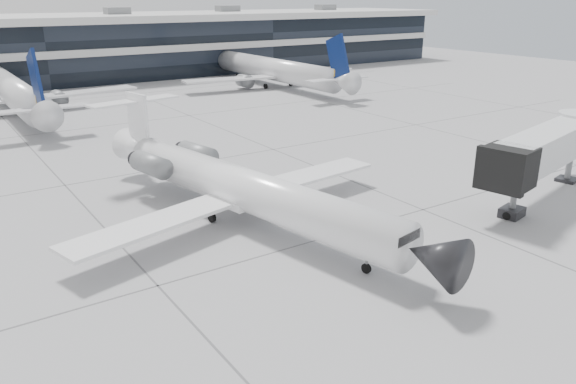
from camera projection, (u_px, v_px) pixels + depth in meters
ground at (310, 242)px, 34.99m from camera, size 220.00×220.00×0.00m
terminal at (33, 53)px, 97.51m from camera, size 170.00×22.00×10.00m
bg_jet_center at (15, 112)px, 73.83m from camera, size 32.00×40.00×9.60m
bg_jet_right at (272, 86)px, 94.87m from camera, size 32.00×40.00×9.60m
regional_jet at (240, 187)px, 37.49m from camera, size 24.93×31.07×7.21m
jet_bridge at (553, 145)px, 41.88m from camera, size 17.01×6.60×5.49m
traffic_cone at (249, 203)px, 40.75m from camera, size 0.55×0.55×0.63m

